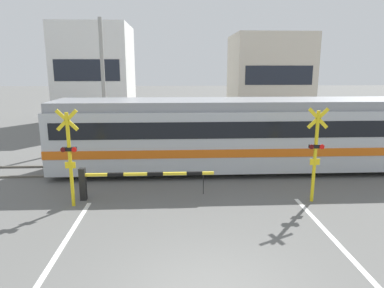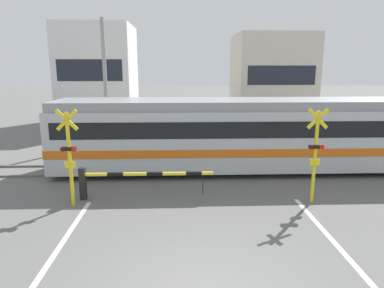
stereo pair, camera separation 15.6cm
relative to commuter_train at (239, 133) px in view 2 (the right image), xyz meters
name	(u,v)px [view 2 (the right image)]	position (x,y,z in m)	size (l,w,h in m)	color
rail_track_near	(191,174)	(-2.09, -0.72, -1.58)	(50.00, 0.10, 0.08)	#5B564C
rail_track_far	(190,164)	(-2.09, 0.72, -1.58)	(50.00, 0.10, 0.08)	#5B564C
road_stripe_right	(369,281)	(1.34, -8.04, -1.62)	(0.14, 9.00, 0.01)	white
commuter_train	(239,133)	(0.00, 0.00, 0.00)	(15.46, 2.96, 3.02)	#B7BCC1
crossing_barrier_near	(120,178)	(-4.54, -3.24, -0.90)	(4.45, 0.20, 1.09)	black
crossing_barrier_far	(235,138)	(0.36, 3.16, -0.90)	(4.45, 0.20, 1.09)	black
crossing_signal_left	(69,154)	(-5.97, -3.73, 0.09)	(0.68, 0.15, 3.10)	yellow
crossing_signal_right	(315,151)	(1.79, -3.73, 0.09)	(0.68, 0.15, 3.10)	yellow
pedestrian	(213,123)	(-0.51, 6.35, -0.62)	(0.38, 0.23, 1.74)	#33384C
building_left_of_street	(99,75)	(-8.86, 13.61, 2.15)	(5.48, 5.66, 7.54)	white
building_right_of_street	(271,79)	(4.89, 13.61, 1.82)	(5.90, 5.66, 6.88)	beige
utility_pole_streetside	(105,82)	(-6.72, 5.66, 1.88)	(0.22, 0.22, 7.01)	gray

